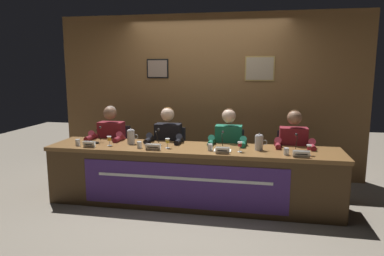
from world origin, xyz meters
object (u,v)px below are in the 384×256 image
at_px(chair_center_left, 170,159).
at_px(juice_glass_center_right, 240,145).
at_px(nameplate_center_left, 153,147).
at_px(microphone_center_right, 222,143).
at_px(microphone_far_left, 98,138).
at_px(water_cup_center_left, 139,145).
at_px(panelist_center_right, 228,146).
at_px(document_stack_center_right, 222,151).
at_px(juice_glass_far_right, 309,148).
at_px(water_pitcher_left_side, 131,137).
at_px(juice_glass_far_left, 109,139).
at_px(chair_center_right, 229,162).
at_px(panelist_far_left, 109,141).
at_px(nameplate_far_right, 301,154).
at_px(conference_table, 190,168).
at_px(water_cup_far_left, 78,143).
at_px(chair_far_right, 291,165).
at_px(water_pitcher_right_side, 259,143).
at_px(microphone_center_left, 157,140).
at_px(water_cup_far_right, 286,152).
at_px(nameplate_far_left, 89,144).
at_px(panelist_center_left, 167,144).
at_px(microphone_far_right, 296,146).
at_px(juice_glass_center_left, 167,141).
at_px(chair_far_left, 116,157).
at_px(panelist_far_right, 293,149).
at_px(nameplate_center_right, 222,150).
at_px(water_cup_center_right, 210,148).

height_order(chair_center_left, juice_glass_center_right, chair_center_left).
bearing_deg(nameplate_center_left, microphone_center_right, 15.58).
bearing_deg(microphone_far_left, water_cup_center_left, -16.55).
bearing_deg(chair_center_left, panelist_center_right, -13.01).
bearing_deg(document_stack_center_right, panelist_center_right, 87.19).
relative_size(juice_glass_far_right, water_pitcher_left_side, 0.59).
bearing_deg(juice_glass_far_left, chair_center_right, 23.67).
height_order(panelist_far_left, nameplate_far_right, panelist_far_left).
bearing_deg(conference_table, water_cup_far_left, -177.03).
height_order(microphone_far_left, chair_far_right, microphone_far_left).
height_order(water_cup_center_left, water_pitcher_right_side, water_pitcher_right_side).
relative_size(conference_table, juice_glass_far_left, 30.15).
distance_m(juice_glass_center_right, chair_far_right, 1.05).
relative_size(microphone_center_left, water_cup_far_right, 2.54).
xyz_separation_m(chair_center_right, document_stack_center_right, (-0.02, -0.69, 0.33)).
distance_m(juice_glass_far_right, document_stack_center_right, 1.01).
relative_size(panelist_center_right, chair_far_right, 1.37).
xyz_separation_m(nameplate_far_left, chair_center_right, (1.72, 0.80, -0.36)).
bearing_deg(panelist_far_left, conference_table, -19.97).
relative_size(chair_center_right, panelist_center_right, 0.73).
distance_m(panelist_center_left, juice_glass_center_right, 1.16).
bearing_deg(juice_glass_far_left, microphone_far_right, 2.15).
height_order(panelist_center_left, juice_glass_center_left, panelist_center_left).
bearing_deg(water_pitcher_right_side, nameplate_far_left, -173.33).
relative_size(juice_glass_center_right, microphone_far_right, 0.57).
height_order(chair_far_left, water_pitcher_left_side, water_pitcher_left_side).
bearing_deg(panelist_center_right, chair_center_right, 90.00).
height_order(microphone_center_left, nameplate_far_right, microphone_center_left).
height_order(chair_far_right, panelist_far_right, panelist_far_right).
bearing_deg(nameplate_center_right, juice_glass_center_left, 167.14).
distance_m(chair_far_left, water_cup_far_left, 0.85).
relative_size(water_cup_center_right, nameplate_far_right, 0.45).
bearing_deg(chair_center_left, water_cup_center_right, -45.51).
relative_size(conference_table, microphone_far_left, 17.29).
bearing_deg(panelist_far_left, juice_glass_center_right, -14.49).
bearing_deg(chair_center_right, conference_table, -122.93).
distance_m(panelist_center_right, microphone_far_right, 0.94).
height_order(microphone_center_left, chair_center_right, microphone_center_left).
bearing_deg(juice_glass_far_right, water_cup_center_left, -179.49).
height_order(water_cup_far_left, document_stack_center_right, water_cup_far_left).
xyz_separation_m(nameplate_center_right, panelist_far_right, (0.87, 0.62, -0.09)).
bearing_deg(chair_far_right, juice_glass_center_left, -157.46).
relative_size(microphone_far_left, panelist_center_right, 0.18).
bearing_deg(chair_far_right, document_stack_center_right, -142.03).
height_order(nameplate_far_left, microphone_center_left, microphone_center_left).
relative_size(conference_table, chair_center_left, 4.21).
xyz_separation_m(nameplate_far_left, nameplate_center_left, (0.85, 0.00, 0.00)).
xyz_separation_m(juice_glass_center_left, water_pitcher_left_side, (-0.54, 0.16, 0.01)).
bearing_deg(microphone_center_left, water_pitcher_left_side, 171.98).
relative_size(panelist_center_left, water_pitcher_right_side, 5.78).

